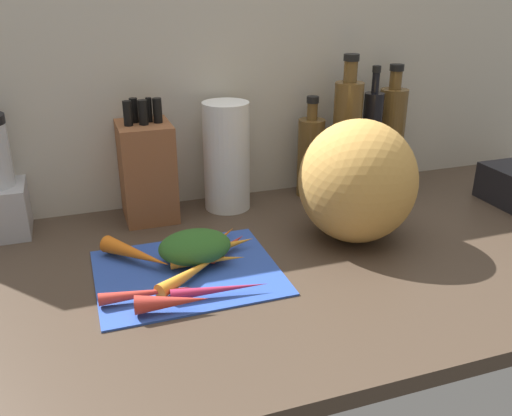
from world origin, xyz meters
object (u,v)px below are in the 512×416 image
at_px(cutting_board, 187,272).
at_px(paper_towel_roll, 227,157).
at_px(carrot_0, 220,289).
at_px(carrot_6, 219,240).
at_px(carrot_1, 227,246).
at_px(carrot_5, 228,246).
at_px(bottle_3, 390,135).
at_px(carrot_7, 208,260).
at_px(carrot_2, 146,293).
at_px(winter_squash, 358,181).
at_px(carrot_3, 137,254).
at_px(knife_block, 147,170).
at_px(carrot_8, 193,272).
at_px(bottle_1, 346,138).
at_px(bottle_0, 311,156).
at_px(carrot_4, 172,302).
at_px(bottle_2, 371,142).

xyz_separation_m(cutting_board, paper_towel_roll, (0.17, 0.30, 0.13)).
relative_size(carrot_0, carrot_6, 1.29).
distance_m(carrot_0, paper_towel_roll, 0.44).
bearing_deg(carrot_1, carrot_5, -5.35).
relative_size(carrot_0, carrot_1, 1.36).
height_order(carrot_6, bottle_3, bottle_3).
relative_size(carrot_5, carrot_7, 0.82).
height_order(carrot_2, winter_squash, winter_squash).
xyz_separation_m(carrot_0, carrot_5, (0.06, 0.15, 0.00)).
height_order(carrot_3, knife_block, knife_block).
xyz_separation_m(carrot_8, bottle_1, (0.47, 0.31, 0.13)).
distance_m(carrot_1, bottle_0, 0.41).
xyz_separation_m(cutting_board, carrot_4, (-0.05, -0.13, 0.02)).
xyz_separation_m(carrot_8, knife_block, (-0.03, 0.34, 0.10)).
height_order(carrot_1, knife_block, knife_block).
distance_m(carrot_2, winter_squash, 0.50).
xyz_separation_m(carrot_6, carrot_8, (-0.08, -0.12, 0.00)).
xyz_separation_m(carrot_0, winter_squash, (0.34, 0.14, 0.11)).
bearing_deg(bottle_3, carrot_3, -160.91).
height_order(carrot_5, carrot_7, carrot_7).
xyz_separation_m(carrot_0, bottle_1, (0.44, 0.38, 0.14)).
xyz_separation_m(carrot_1, bottle_0, (0.30, 0.26, 0.08)).
xyz_separation_m(carrot_0, carrot_2, (-0.13, 0.03, 0.00)).
height_order(carrot_5, bottle_3, bottle_3).
xyz_separation_m(carrot_5, carrot_6, (-0.01, 0.04, -0.00)).
bearing_deg(carrot_8, knife_block, 94.48).
bearing_deg(knife_block, carrot_6, -62.59).
height_order(carrot_5, bottle_0, bottle_0).
bearing_deg(bottle_1, carrot_0, -139.19).
bearing_deg(cutting_board, winter_squash, 5.63).
bearing_deg(carrot_0, carrot_5, 68.78).
distance_m(cutting_board, carrot_8, 0.04).
distance_m(carrot_5, carrot_8, 0.12).
relative_size(carrot_7, paper_towel_roll, 0.55).
distance_m(carrot_6, paper_towel_roll, 0.25).
relative_size(knife_block, paper_towel_roll, 1.07).
bearing_deg(carrot_2, carrot_1, 34.38).
bearing_deg(bottle_2, carrot_2, -150.81).
bearing_deg(paper_towel_roll, knife_block, 179.01).
height_order(carrot_3, bottle_1, bottle_1).
bearing_deg(bottle_2, carrot_7, -151.15).
relative_size(carrot_5, bottle_1, 0.33).
height_order(carrot_8, bottle_1, bottle_1).
height_order(cutting_board, winter_squash, winter_squash).
bearing_deg(carrot_4, carrot_8, 58.74).
bearing_deg(carrot_6, carrot_0, -104.99).
bearing_deg(bottle_1, carrot_5, -149.22).
xyz_separation_m(carrot_3, bottle_0, (0.48, 0.25, 0.08)).
relative_size(carrot_1, carrot_8, 0.74).
distance_m(carrot_3, carrot_6, 0.18).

